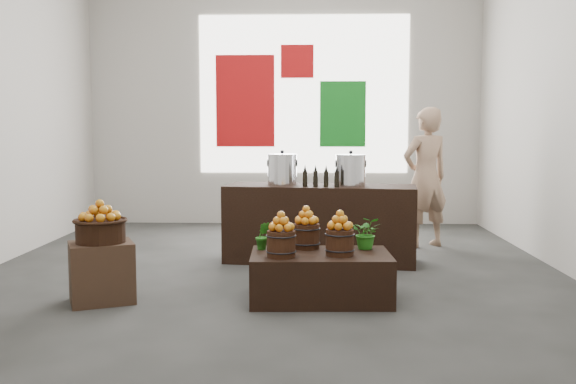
{
  "coord_description": "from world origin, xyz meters",
  "views": [
    {
      "loc": [
        0.37,
        -6.45,
        1.48
      ],
      "look_at": [
        0.18,
        -0.4,
        0.88
      ],
      "focal_mm": 40.0,
      "sensor_mm": 36.0,
      "label": 1
    }
  ],
  "objects_px": {
    "crate": "(102,272)",
    "display_table": "(321,277)",
    "stock_pot_center": "(351,171)",
    "shopper": "(425,177)",
    "wicker_basket": "(101,231)",
    "stock_pot_left": "(282,170)",
    "counter": "(320,224)"
  },
  "relations": [
    {
      "from": "counter",
      "to": "stock_pot_left",
      "type": "distance_m",
      "value": 0.73
    },
    {
      "from": "display_table",
      "to": "stock_pot_center",
      "type": "xyz_separation_m",
      "value": [
        0.36,
        1.58,
        0.81
      ]
    },
    {
      "from": "wicker_basket",
      "to": "stock_pot_left",
      "type": "height_order",
      "value": "stock_pot_left"
    },
    {
      "from": "wicker_basket",
      "to": "stock_pot_left",
      "type": "relative_size",
      "value": 1.28
    },
    {
      "from": "crate",
      "to": "display_table",
      "type": "height_order",
      "value": "crate"
    },
    {
      "from": "wicker_basket",
      "to": "shopper",
      "type": "distance_m",
      "value": 4.21
    },
    {
      "from": "counter",
      "to": "shopper",
      "type": "xyz_separation_m",
      "value": [
        1.33,
        0.96,
        0.44
      ]
    },
    {
      "from": "display_table",
      "to": "shopper",
      "type": "distance_m",
      "value": 2.99
    },
    {
      "from": "stock_pot_left",
      "to": "wicker_basket",
      "type": "bearing_deg",
      "value": -129.19
    },
    {
      "from": "crate",
      "to": "stock_pot_left",
      "type": "distance_m",
      "value": 2.45
    },
    {
      "from": "wicker_basket",
      "to": "stock_pot_left",
      "type": "xyz_separation_m",
      "value": [
        1.47,
        1.8,
        0.41
      ]
    },
    {
      "from": "crate",
      "to": "stock_pot_center",
      "type": "distance_m",
      "value": 2.9
    },
    {
      "from": "stock_pot_center",
      "to": "shopper",
      "type": "bearing_deg",
      "value": 45.03
    },
    {
      "from": "wicker_basket",
      "to": "shopper",
      "type": "height_order",
      "value": "shopper"
    },
    {
      "from": "wicker_basket",
      "to": "stock_pot_center",
      "type": "xyz_separation_m",
      "value": [
        2.22,
        1.7,
        0.41
      ]
    },
    {
      "from": "wicker_basket",
      "to": "counter",
      "type": "xyz_separation_m",
      "value": [
        1.89,
        1.75,
        -0.18
      ]
    },
    {
      "from": "wicker_basket",
      "to": "display_table",
      "type": "relative_size",
      "value": 0.35
    },
    {
      "from": "stock_pot_center",
      "to": "counter",
      "type": "bearing_deg",
      "value": 172.39
    },
    {
      "from": "display_table",
      "to": "stock_pot_center",
      "type": "distance_m",
      "value": 1.81
    },
    {
      "from": "display_table",
      "to": "counter",
      "type": "bearing_deg",
      "value": 87.16
    },
    {
      "from": "wicker_basket",
      "to": "stock_pot_center",
      "type": "distance_m",
      "value": 2.83
    },
    {
      "from": "display_table",
      "to": "shopper",
      "type": "height_order",
      "value": "shopper"
    },
    {
      "from": "display_table",
      "to": "crate",
      "type": "bearing_deg",
      "value": -178.26
    },
    {
      "from": "shopper",
      "to": "counter",
      "type": "bearing_deg",
      "value": 11.69
    },
    {
      "from": "counter",
      "to": "stock_pot_center",
      "type": "xyz_separation_m",
      "value": [
        0.33,
        -0.04,
        0.59
      ]
    },
    {
      "from": "wicker_basket",
      "to": "display_table",
      "type": "bearing_deg",
      "value": 3.67
    },
    {
      "from": "crate",
      "to": "wicker_basket",
      "type": "distance_m",
      "value": 0.35
    },
    {
      "from": "stock_pot_left",
      "to": "shopper",
      "type": "relative_size",
      "value": 0.19
    },
    {
      "from": "crate",
      "to": "stock_pot_left",
      "type": "bearing_deg",
      "value": 50.81
    },
    {
      "from": "counter",
      "to": "display_table",
      "type": "bearing_deg",
      "value": -83.3
    },
    {
      "from": "stock_pot_center",
      "to": "shopper",
      "type": "xyz_separation_m",
      "value": [
        1.0,
        1.0,
        -0.14
      ]
    },
    {
      "from": "crate",
      "to": "wicker_basket",
      "type": "bearing_deg",
      "value": 0.0
    }
  ]
}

